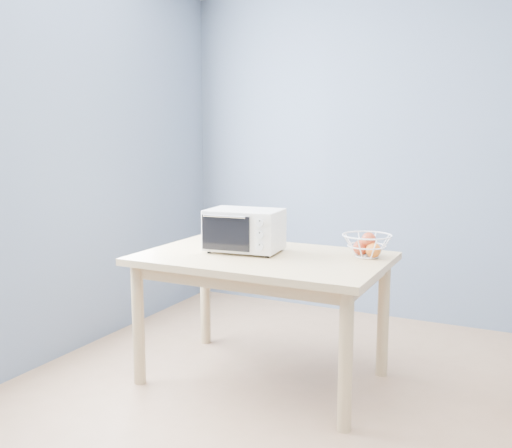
% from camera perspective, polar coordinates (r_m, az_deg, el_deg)
% --- Properties ---
extents(room, '(4.01, 4.51, 2.61)m').
position_cam_1_polar(room, '(2.30, 7.89, 5.49)').
color(room, '#A57D5C').
rests_on(room, ground).
extents(dining_table, '(1.40, 0.90, 0.75)m').
position_cam_1_polar(dining_table, '(3.31, 0.70, -4.86)').
color(dining_table, tan).
rests_on(dining_table, ground).
extents(toaster_oven, '(0.46, 0.36, 0.25)m').
position_cam_1_polar(toaster_oven, '(3.37, -1.44, -0.54)').
color(toaster_oven, silver).
rests_on(toaster_oven, dining_table).
extents(fruit_basket, '(0.31, 0.31, 0.14)m').
position_cam_1_polar(fruit_basket, '(3.29, 11.10, -2.04)').
color(fruit_basket, white).
rests_on(fruit_basket, dining_table).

